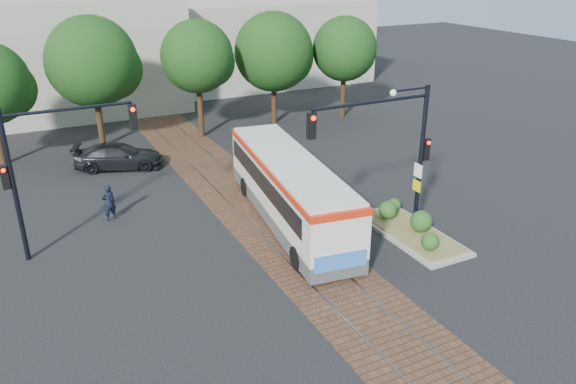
% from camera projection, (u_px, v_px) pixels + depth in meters
% --- Properties ---
extents(ground, '(120.00, 120.00, 0.00)m').
position_uv_depth(ground, '(297.00, 250.00, 22.08)').
color(ground, black).
rests_on(ground, ground).
extents(trackbed, '(3.60, 40.00, 0.02)m').
position_uv_depth(trackbed, '(256.00, 212.00, 25.36)').
color(trackbed, brown).
rests_on(trackbed, ground).
extents(tree_row, '(26.40, 5.60, 7.67)m').
position_uv_depth(tree_row, '(191.00, 59.00, 34.18)').
color(tree_row, '#382314').
rests_on(tree_row, ground).
extents(warehouses, '(40.00, 13.00, 8.00)m').
position_uv_depth(warehouses, '(122.00, 50.00, 44.00)').
color(warehouses, '#ADA899').
rests_on(warehouses, ground).
extents(city_bus, '(3.71, 10.97, 2.88)m').
position_uv_depth(city_bus, '(289.00, 187.00, 23.86)').
color(city_bus, '#444547').
rests_on(city_bus, ground).
extents(traffic_island, '(2.20, 5.20, 1.13)m').
position_uv_depth(traffic_island, '(410.00, 227.00, 23.21)').
color(traffic_island, gray).
rests_on(traffic_island, ground).
extents(signal_pole_main, '(5.49, 0.46, 6.00)m').
position_uv_depth(signal_pole_main, '(397.00, 141.00, 21.39)').
color(signal_pole_main, black).
rests_on(signal_pole_main, ground).
extents(signal_pole_left, '(4.99, 0.34, 6.00)m').
position_uv_depth(signal_pole_left, '(43.00, 159.00, 20.39)').
color(signal_pole_left, black).
rests_on(signal_pole_left, ground).
extents(officer, '(0.67, 0.52, 1.64)m').
position_uv_depth(officer, '(109.00, 202.00, 24.30)').
color(officer, black).
rests_on(officer, ground).
extents(parked_car, '(5.02, 3.30, 1.35)m').
position_uv_depth(parked_car, '(119.00, 156.00, 30.30)').
color(parked_car, black).
rests_on(parked_car, ground).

